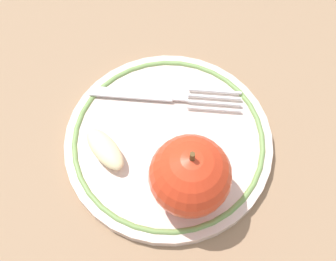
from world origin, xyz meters
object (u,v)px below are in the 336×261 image
(plate, at_px, (168,142))
(apple_red_whole, at_px, (190,176))
(apple_slice_front, at_px, (105,149))

(plate, bearing_deg, apple_red_whole, 72.46)
(plate, xyz_separation_m, apple_slice_front, (0.06, -0.03, 0.02))
(apple_red_whole, height_order, apple_slice_front, apple_red_whole)
(apple_red_whole, xyz_separation_m, apple_slice_front, (0.04, -0.09, -0.03))
(apple_red_whole, distance_m, apple_slice_front, 0.10)
(plate, height_order, apple_slice_front, apple_slice_front)
(plate, relative_size, apple_slice_front, 3.97)
(apple_slice_front, bearing_deg, apple_red_whole, 25.45)
(apple_red_whole, bearing_deg, apple_slice_front, -63.25)
(plate, distance_m, apple_red_whole, 0.08)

